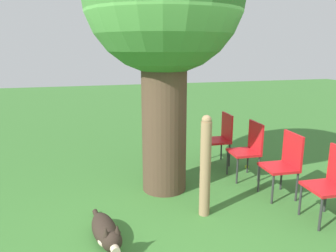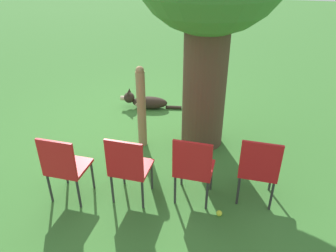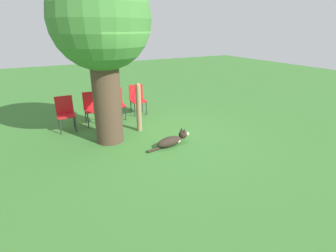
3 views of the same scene
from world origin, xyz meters
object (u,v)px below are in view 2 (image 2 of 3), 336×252
(red_chair_3, at_px, (258,167))
(fence_post, at_px, (141,107))
(red_chair_1, at_px, (129,166))
(red_chair_2, at_px, (193,166))
(dog, at_px, (145,102))
(tennis_ball, at_px, (219,213))
(red_chair_0, at_px, (64,165))

(red_chair_3, bearing_deg, fence_post, 62.67)
(fence_post, distance_m, red_chair_3, 1.94)
(red_chair_1, distance_m, red_chair_2, 0.75)
(fence_post, height_order, red_chair_1, fence_post)
(dog, height_order, red_chair_3, red_chair_3)
(dog, height_order, tennis_ball, dog)
(red_chair_3, bearing_deg, dog, 44.56)
(red_chair_2, xyz_separation_m, tennis_ball, (0.18, 0.35, -0.48))
(red_chair_0, relative_size, red_chair_1, 1.00)
(red_chair_0, bearing_deg, red_chair_2, -76.21)
(dog, relative_size, fence_post, 0.91)
(red_chair_2, bearing_deg, dog, 30.56)
(red_chair_0, xyz_separation_m, red_chair_1, (-0.15, 0.73, 0.00))
(red_chair_0, bearing_deg, fence_post, -18.01)
(fence_post, xyz_separation_m, red_chair_2, (1.11, 0.95, -0.13))
(dog, height_order, fence_post, fence_post)
(dog, bearing_deg, red_chair_0, 78.20)
(red_chair_1, xyz_separation_m, red_chair_2, (-0.15, 0.73, 0.00))
(red_chair_1, height_order, red_chair_3, same)
(dog, bearing_deg, red_chair_2, 110.96)
(fence_post, height_order, red_chair_3, fence_post)
(red_chair_2, bearing_deg, red_chair_0, 103.79)
(red_chair_0, distance_m, red_chair_1, 0.75)
(red_chair_1, bearing_deg, red_chair_3, -76.21)
(red_chair_2, distance_m, tennis_ball, 0.62)
(fence_post, xyz_separation_m, red_chair_0, (1.40, -0.52, -0.13))
(fence_post, xyz_separation_m, red_chair_3, (0.96, 1.68, -0.13))
(dog, distance_m, red_chair_2, 2.68)
(fence_post, bearing_deg, red_chair_2, 40.52)
(red_chair_3, bearing_deg, red_chair_0, 103.79)
(dog, relative_size, red_chair_2, 1.27)
(dog, xyz_separation_m, fence_post, (1.24, 0.31, 0.52))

